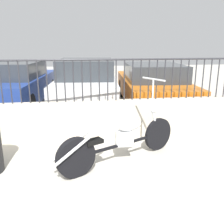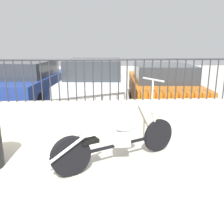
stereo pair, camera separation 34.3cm
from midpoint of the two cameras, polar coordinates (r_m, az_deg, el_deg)
low_wall at (r=5.24m, az=-13.44°, el=-1.80°), size 8.98×0.18×0.78m
fence_railing at (r=5.06m, az=-14.10°, el=8.36°), size 8.98×0.04×0.84m
motorcycle_black at (r=4.02m, az=2.73°, el=-6.72°), size 2.15×1.18×1.34m
car_blue at (r=8.39m, az=-17.88°, el=6.37°), size 2.24×4.51×1.38m
car_white at (r=7.86m, az=-2.61°, el=6.71°), size 2.14×4.37×1.45m
car_orange at (r=7.88m, az=12.32°, el=6.01°), size 2.17×4.70×1.32m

